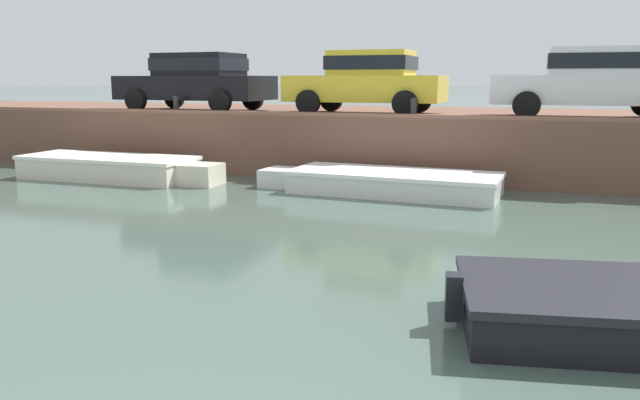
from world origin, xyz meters
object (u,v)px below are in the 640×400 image
Objects in this scene: boat_moored_west_cream at (116,168)px; car_centre_white at (593,79)px; boat_moored_central_white at (384,182)px; car_left_inner_yellow at (368,79)px; mooring_bollard_west at (176,103)px; mooring_bollard_mid at (414,107)px; car_leftmost_black at (197,79)px.

boat_moored_west_cream is 11.19m from car_centre_white.
boat_moored_central_white is at bearing -146.91° from car_centre_white.
car_left_inner_yellow is 8.75× the size of mooring_bollard_west.
car_left_inner_yellow is at bearing 13.40° from mooring_bollard_west.
car_left_inner_yellow reaches higher than boat_moored_central_white.
car_centre_white is 4.00m from mooring_bollard_mid.
car_centre_white is (5.16, 0.00, 0.00)m from car_left_inner_yellow.
mooring_bollard_mid is (6.81, 1.80, 1.48)m from boat_moored_west_cream.
boat_moored_central_white is at bearing -100.92° from mooring_bollard_mid.
car_left_inner_yellow is 5.16m from car_centre_white.
car_centre_white is at bearing 33.09° from boat_moored_central_white.
car_centre_white reaches higher than mooring_bollard_mid.
car_left_inner_yellow is (5.43, 2.95, 2.08)m from boat_moored_west_cream.
car_leftmost_black is 1.30m from mooring_bollard_west.
boat_moored_west_cream reaches higher than boat_moored_central_white.
mooring_bollard_west is at bearing 180.00° from mooring_bollard_mid.
car_left_inner_yellow reaches higher than mooring_bollard_mid.
mooring_bollard_mid is at bearing -163.11° from car_centre_white.
boat_moored_west_cream is 1.22× the size of car_centre_white.
mooring_bollard_west is (-9.98, -1.15, -0.61)m from car_centre_white.
car_leftmost_black is (0.58, 2.95, 2.09)m from boat_moored_west_cream.
boat_moored_west_cream is at bearing -164.43° from car_centre_white.
car_left_inner_yellow and car_centre_white have the same top height.
mooring_bollard_west is at bearing -173.43° from car_centre_white.
car_leftmost_black and car_centre_white have the same top height.
boat_moored_west_cream is at bearing -151.48° from car_left_inner_yellow.
boat_moored_west_cream is 6.53m from boat_moored_central_white.
mooring_bollard_west is (0.62, 1.80, 1.48)m from boat_moored_west_cream.
mooring_bollard_mid is at bearing 14.83° from boat_moored_west_cream.
car_leftmost_black is (-5.94, 2.65, 2.13)m from boat_moored_central_white.
mooring_bollard_mid is at bearing -10.42° from car_leftmost_black.
car_leftmost_black and car_left_inner_yellow have the same top height.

